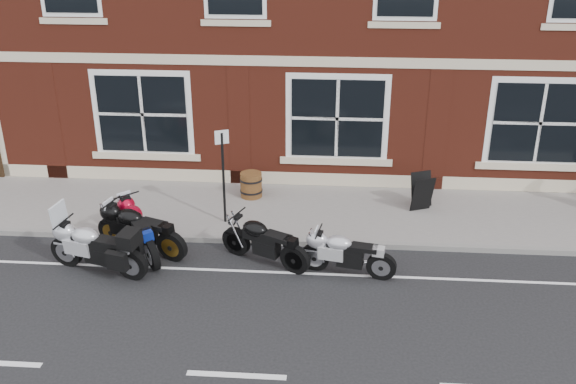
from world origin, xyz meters
name	(u,v)px	position (x,y,z in m)	size (l,w,h in m)	color
ground	(259,277)	(0.00, 0.00, 0.00)	(80.00, 80.00, 0.00)	black
sidewalk	(273,211)	(0.00, 3.00, 0.06)	(30.00, 3.00, 0.12)	slate
kerb	(266,241)	(0.00, 1.42, 0.06)	(30.00, 0.16, 0.12)	slate
moto_touring_silver	(95,245)	(-3.30, -0.01, 0.60)	(2.19, 0.80, 1.47)	black
moto_sport_red	(140,227)	(-2.63, 0.88, 0.59)	(1.35, 1.98, 1.02)	black
moto_sport_black	(140,228)	(-2.64, 0.85, 0.58)	(2.15, 0.95, 1.01)	black
moto_sport_silver	(346,252)	(1.75, 0.26, 0.51)	(1.94, 0.51, 0.88)	black
moto_naked_black	(264,239)	(0.05, 0.59, 0.55)	(1.94, 1.08, 0.95)	black
a_board_sign	(422,192)	(3.59, 3.27, 0.56)	(0.53, 0.35, 0.89)	black
barrel_planter	(251,185)	(-0.61, 3.67, 0.44)	(0.57, 0.57, 0.63)	#492313
parking_sign	(223,170)	(-1.04, 2.20, 1.41)	(0.30, 0.15, 2.23)	black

